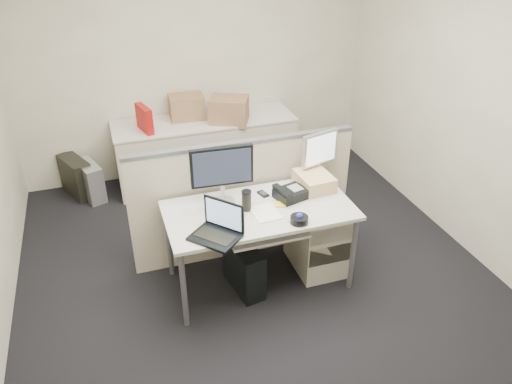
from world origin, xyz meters
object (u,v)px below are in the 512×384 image
object	(u,v)px
desk	(259,216)
desk_phone	(291,194)
monitor_main	(222,176)
laptop	(214,224)

from	to	relation	value
desk	desk_phone	size ratio (longest dim) A/B	6.17
desk_phone	monitor_main	bearing A→B (deg)	154.91
laptop	desk	bearing A→B (deg)	81.01
monitor_main	laptop	size ratio (longest dim) A/B	1.46
desk	desk_phone	distance (m)	0.33
desk	monitor_main	xyz separation A→B (m)	(-0.25, 0.18, 0.31)
desk	desk_phone	world-z (taller)	desk_phone
laptop	desk_phone	distance (m)	0.82
laptop	desk_phone	world-z (taller)	laptop
desk	monitor_main	world-z (taller)	monitor_main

